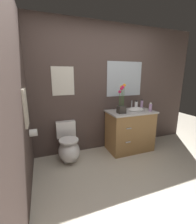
{
  "coord_description": "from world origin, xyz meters",
  "views": [
    {
      "loc": [
        -1.07,
        -1.26,
        1.52
      ],
      "look_at": [
        -0.15,
        1.19,
        0.88
      ],
      "focal_mm": 24.04,
      "sensor_mm": 36.0,
      "label": 1
    }
  ],
  "objects_px": {
    "wall_mirror": "(125,79)",
    "hand_wash_bottle": "(150,107)",
    "soap_bottle": "(142,104)",
    "wall_poster": "(63,81)",
    "flower_vase": "(121,104)",
    "lotion_bottle": "(136,105)",
    "hanging_towel": "(26,108)",
    "vanity_cabinet": "(130,130)",
    "toilet_paper_roll": "(33,133)",
    "toilet": "(69,148)"
  },
  "relations": [
    {
      "from": "flower_vase",
      "to": "toilet_paper_roll",
      "type": "distance_m",
      "value": 1.58
    },
    {
      "from": "wall_mirror",
      "to": "toilet_paper_roll",
      "type": "bearing_deg",
      "value": -165.62
    },
    {
      "from": "wall_poster",
      "to": "hand_wash_bottle",
      "type": "bearing_deg",
      "value": -15.68
    },
    {
      "from": "vanity_cabinet",
      "to": "soap_bottle",
      "type": "relative_size",
      "value": 4.97
    },
    {
      "from": "soap_bottle",
      "to": "lotion_bottle",
      "type": "bearing_deg",
      "value": -174.71
    },
    {
      "from": "hand_wash_bottle",
      "to": "lotion_bottle",
      "type": "bearing_deg",
      "value": 124.38
    },
    {
      "from": "vanity_cabinet",
      "to": "soap_bottle",
      "type": "height_order",
      "value": "soap_bottle"
    },
    {
      "from": "wall_poster",
      "to": "toilet_paper_roll",
      "type": "height_order",
      "value": "wall_poster"
    },
    {
      "from": "flower_vase",
      "to": "lotion_bottle",
      "type": "relative_size",
      "value": 2.89
    },
    {
      "from": "hand_wash_bottle",
      "to": "wall_poster",
      "type": "xyz_separation_m",
      "value": [
        -1.61,
        0.45,
        0.51
      ]
    },
    {
      "from": "soap_bottle",
      "to": "wall_poster",
      "type": "relative_size",
      "value": 0.4
    },
    {
      "from": "flower_vase",
      "to": "soap_bottle",
      "type": "relative_size",
      "value": 2.69
    },
    {
      "from": "lotion_bottle",
      "to": "vanity_cabinet",
      "type": "bearing_deg",
      "value": -154.69
    },
    {
      "from": "wall_poster",
      "to": "toilet_paper_roll",
      "type": "relative_size",
      "value": 4.65
    },
    {
      "from": "vanity_cabinet",
      "to": "wall_mirror",
      "type": "relative_size",
      "value": 1.26
    },
    {
      "from": "wall_mirror",
      "to": "wall_poster",
      "type": "bearing_deg",
      "value": 180.0
    },
    {
      "from": "flower_vase",
      "to": "hanging_towel",
      "type": "bearing_deg",
      "value": -172.24
    },
    {
      "from": "toilet_paper_roll",
      "to": "vanity_cabinet",
      "type": "bearing_deg",
      "value": 5.36
    },
    {
      "from": "flower_vase",
      "to": "lotion_bottle",
      "type": "bearing_deg",
      "value": 20.93
    },
    {
      "from": "soap_bottle",
      "to": "hand_wash_bottle",
      "type": "relative_size",
      "value": 1.18
    },
    {
      "from": "wall_mirror",
      "to": "hanging_towel",
      "type": "distance_m",
      "value": 1.99
    },
    {
      "from": "flower_vase",
      "to": "wall_poster",
      "type": "height_order",
      "value": "wall_poster"
    },
    {
      "from": "lotion_bottle",
      "to": "hand_wash_bottle",
      "type": "distance_m",
      "value": 0.29
    },
    {
      "from": "hand_wash_bottle",
      "to": "flower_vase",
      "type": "bearing_deg",
      "value": 173.38
    },
    {
      "from": "hand_wash_bottle",
      "to": "toilet_paper_roll",
      "type": "distance_m",
      "value": 2.17
    },
    {
      "from": "wall_poster",
      "to": "toilet_paper_roll",
      "type": "xyz_separation_m",
      "value": [
        -0.54,
        -0.46,
        -0.74
      ]
    },
    {
      "from": "soap_bottle",
      "to": "wall_poster",
      "type": "distance_m",
      "value": 1.68
    },
    {
      "from": "wall_mirror",
      "to": "hand_wash_bottle",
      "type": "bearing_deg",
      "value": -52.57
    },
    {
      "from": "vanity_cabinet",
      "to": "toilet_paper_roll",
      "type": "xyz_separation_m",
      "value": [
        -1.81,
        -0.17,
        0.25
      ]
    },
    {
      "from": "hanging_towel",
      "to": "vanity_cabinet",
      "type": "bearing_deg",
      "value": 9.28
    },
    {
      "from": "flower_vase",
      "to": "wall_mirror",
      "type": "xyz_separation_m",
      "value": [
        0.27,
        0.38,
        0.45
      ]
    },
    {
      "from": "toilet_paper_roll",
      "to": "hand_wash_bottle",
      "type": "bearing_deg",
      "value": 0.31
    },
    {
      "from": "flower_vase",
      "to": "toilet",
      "type": "bearing_deg",
      "value": 173.5
    },
    {
      "from": "lotion_bottle",
      "to": "wall_mirror",
      "type": "xyz_separation_m",
      "value": [
        -0.18,
        0.21,
        0.53
      ]
    },
    {
      "from": "wall_poster",
      "to": "hanging_towel",
      "type": "relative_size",
      "value": 0.98
    },
    {
      "from": "wall_poster",
      "to": "hanging_towel",
      "type": "xyz_separation_m",
      "value": [
        -0.6,
        -0.6,
        -0.33
      ]
    },
    {
      "from": "vanity_cabinet",
      "to": "toilet_paper_roll",
      "type": "distance_m",
      "value": 1.84
    },
    {
      "from": "lotion_bottle",
      "to": "wall_poster",
      "type": "xyz_separation_m",
      "value": [
        -1.45,
        0.21,
        0.51
      ]
    },
    {
      "from": "hanging_towel",
      "to": "hand_wash_bottle",
      "type": "bearing_deg",
      "value": 3.79
    },
    {
      "from": "toilet",
      "to": "soap_bottle",
      "type": "distance_m",
      "value": 1.73
    },
    {
      "from": "hanging_towel",
      "to": "toilet_paper_roll",
      "type": "relative_size",
      "value": 4.73
    },
    {
      "from": "flower_vase",
      "to": "wall_poster",
      "type": "xyz_separation_m",
      "value": [
        -1.0,
        0.38,
        0.42
      ]
    },
    {
      "from": "hand_wash_bottle",
      "to": "hanging_towel",
      "type": "distance_m",
      "value": 2.22
    },
    {
      "from": "vanity_cabinet",
      "to": "wall_poster",
      "type": "relative_size",
      "value": 1.98
    },
    {
      "from": "soap_bottle",
      "to": "toilet_paper_roll",
      "type": "distance_m",
      "value": 2.17
    },
    {
      "from": "vanity_cabinet",
      "to": "lotion_bottle",
      "type": "xyz_separation_m",
      "value": [
        0.18,
        0.08,
        0.49
      ]
    },
    {
      "from": "flower_vase",
      "to": "wall_mirror",
      "type": "bearing_deg",
      "value": 54.96
    },
    {
      "from": "toilet",
      "to": "toilet_paper_roll",
      "type": "xyz_separation_m",
      "value": [
        -0.54,
        -0.2,
        0.44
      ]
    },
    {
      "from": "toilet",
      "to": "vanity_cabinet",
      "type": "height_order",
      "value": "vanity_cabinet"
    },
    {
      "from": "vanity_cabinet",
      "to": "hand_wash_bottle",
      "type": "height_order",
      "value": "vanity_cabinet"
    }
  ]
}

